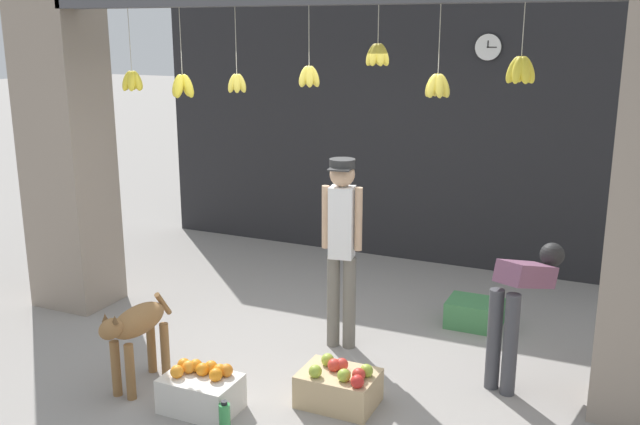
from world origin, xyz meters
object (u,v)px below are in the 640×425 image
at_px(dog, 136,329).
at_px(fruit_crate_apples, 339,386).
at_px(worker_stooping, 521,298).
at_px(shopkeeper, 342,239).
at_px(produce_box_green, 474,313).
at_px(wall_clock, 488,47).
at_px(fruit_crate_oranges, 201,390).
at_px(water_bottle, 225,418).

bearing_deg(dog, fruit_crate_apples, 104.89).
bearing_deg(worker_stooping, shopkeeper, -158.57).
bearing_deg(produce_box_green, dog, -133.09).
distance_m(fruit_crate_apples, produce_box_green, 1.92).
relative_size(shopkeeper, wall_clock, 5.63).
height_order(dog, worker_stooping, worker_stooping).
xyz_separation_m(worker_stooping, fruit_crate_oranges, (-1.99, -1.38, -0.54)).
bearing_deg(water_bottle, worker_stooping, 43.36).
height_order(shopkeeper, fruit_crate_oranges, shopkeeper).
bearing_deg(produce_box_green, fruit_crate_oranges, -122.14).
bearing_deg(dog, worker_stooping, 116.46).
distance_m(worker_stooping, water_bottle, 2.36).
distance_m(shopkeeper, water_bottle, 1.82).
relative_size(fruit_crate_apples, produce_box_green, 1.14).
relative_size(dog, water_bottle, 3.35).
bearing_deg(shopkeeper, fruit_crate_apples, 102.24).
height_order(produce_box_green, wall_clock, wall_clock).
bearing_deg(worker_stooping, fruit_crate_apples, -118.91).
bearing_deg(produce_box_green, water_bottle, -114.30).
height_order(fruit_crate_oranges, water_bottle, fruit_crate_oranges).
distance_m(dog, produce_box_green, 3.06).
bearing_deg(fruit_crate_oranges, produce_box_green, 57.86).
distance_m(dog, wall_clock, 4.67).
height_order(shopkeeper, produce_box_green, shopkeeper).
height_order(shopkeeper, wall_clock, wall_clock).
bearing_deg(wall_clock, fruit_crate_apples, -93.89).
distance_m(fruit_crate_oranges, water_bottle, 0.38).
distance_m(worker_stooping, wall_clock, 3.25).
bearing_deg(dog, wall_clock, 156.00).
xyz_separation_m(produce_box_green, water_bottle, (-1.13, -2.51, -0.01)).
relative_size(shopkeeper, water_bottle, 6.89).
height_order(dog, produce_box_green, dog).
height_order(worker_stooping, fruit_crate_oranges, worker_stooping).
relative_size(shopkeeper, worker_stooping, 1.58).
relative_size(dog, fruit_crate_apples, 1.44).
height_order(fruit_crate_apples, water_bottle, fruit_crate_apples).
xyz_separation_m(fruit_crate_oranges, produce_box_green, (1.45, 2.31, -0.03)).
distance_m(shopkeeper, wall_clock, 3.01).
bearing_deg(fruit_crate_apples, wall_clock, 86.11).
distance_m(shopkeeper, produce_box_green, 1.57).
bearing_deg(worker_stooping, produce_box_green, 141.91).
bearing_deg(fruit_crate_apples, water_bottle, -129.10).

